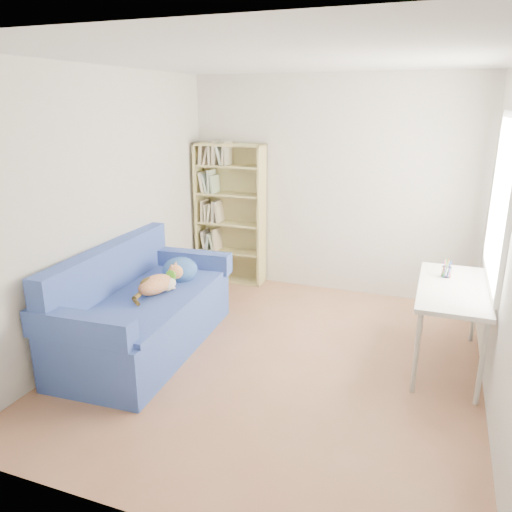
{
  "coord_description": "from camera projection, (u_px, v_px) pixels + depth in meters",
  "views": [
    {
      "loc": [
        1.25,
        -3.92,
        2.28
      ],
      "look_at": [
        -0.36,
        0.4,
        0.85
      ],
      "focal_mm": 35.0,
      "sensor_mm": 36.0,
      "label": 1
    }
  ],
  "objects": [
    {
      "name": "sofa",
      "position": [
        143.0,
        311.0,
        4.76
      ],
      "size": [
        1.05,
        2.04,
        0.98
      ],
      "rotation": [
        0.0,
        0.0,
        0.06
      ],
      "color": "navy",
      "rests_on": "ground"
    },
    {
      "name": "ground",
      "position": [
        278.0,
        360.0,
        4.6
      ],
      "size": [
        4.0,
        4.0,
        0.0
      ],
      "primitive_type": "plane",
      "color": "#8E5C40",
      "rests_on": "ground"
    },
    {
      "name": "room_shell",
      "position": [
        293.0,
        183.0,
        4.11
      ],
      "size": [
        3.54,
        4.04,
        2.62
      ],
      "color": "silver",
      "rests_on": "ground"
    },
    {
      "name": "desk",
      "position": [
        453.0,
        294.0,
        4.33
      ],
      "size": [
        0.58,
        1.27,
        0.75
      ],
      "color": "white",
      "rests_on": "ground"
    },
    {
      "name": "bookshelf",
      "position": [
        230.0,
        220.0,
        6.42
      ],
      "size": [
        0.89,
        0.28,
        1.79
      ],
      "color": "tan",
      "rests_on": "ground"
    },
    {
      "name": "pen_cup",
      "position": [
        446.0,
        271.0,
        4.53
      ],
      "size": [
        0.09,
        0.09,
        0.17
      ],
      "color": "white",
      "rests_on": "desk"
    }
  ]
}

